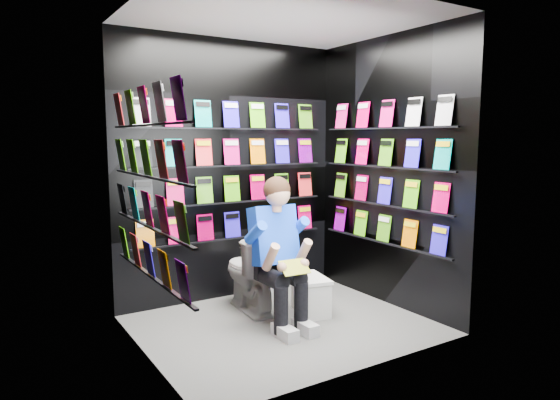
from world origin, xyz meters
TOP-DOWN VIEW (x-y plane):
  - floor at (0.00, 0.00)m, footprint 2.40×2.40m
  - ceiling at (0.00, 0.00)m, footprint 2.40×2.40m
  - wall_back at (0.00, 1.00)m, footprint 2.40×0.04m
  - wall_front at (0.00, -1.00)m, footprint 2.40×0.04m
  - wall_left at (-1.20, 0.00)m, footprint 0.04×2.00m
  - wall_right at (1.20, 0.00)m, footprint 0.04×2.00m
  - comics_back at (0.00, 0.97)m, footprint 2.10×0.06m
  - comics_left at (-1.17, 0.00)m, footprint 0.06×1.70m
  - comics_right at (1.17, 0.00)m, footprint 0.06×1.70m
  - toilet at (-0.04, 0.50)m, footprint 0.48×0.78m
  - longbox at (0.38, 0.13)m, footprint 0.32×0.46m
  - longbox_lid at (0.38, 0.13)m, footprint 0.34×0.49m
  - reader at (-0.04, 0.12)m, footprint 0.58×0.80m
  - held_comic at (-0.04, -0.23)m, footprint 0.25×0.16m

SIDE VIEW (x-z plane):
  - floor at x=0.00m, z-range 0.00..0.00m
  - longbox at x=0.38m, z-range 0.00..0.32m
  - longbox_lid at x=0.38m, z-range 0.32..0.35m
  - toilet at x=-0.04m, z-range 0.00..0.73m
  - held_comic at x=-0.04m, z-range 0.53..0.63m
  - reader at x=-0.04m, z-range 0.07..1.48m
  - wall_back at x=0.00m, z-range 0.00..2.60m
  - wall_front at x=0.00m, z-range 0.00..2.60m
  - wall_left at x=-1.20m, z-range 0.00..2.60m
  - wall_right at x=1.20m, z-range 0.00..2.60m
  - comics_back at x=0.00m, z-range 0.62..1.99m
  - comics_left at x=-1.17m, z-range 0.62..1.99m
  - comics_right at x=1.17m, z-range 0.62..1.99m
  - ceiling at x=0.00m, z-range 2.60..2.60m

